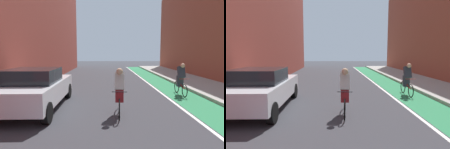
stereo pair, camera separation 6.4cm
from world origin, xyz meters
TOP-DOWN VIEW (x-y plane):
  - ground_plane at (0.00, 12.31)m, footprint 71.75×71.75m
  - bike_lane_paint at (3.36, 14.31)m, footprint 1.60×32.61m
  - lane_divider_stripe at (2.46, 14.31)m, footprint 0.12×32.61m
  - sidewalk_right at (5.67, 14.31)m, footprint 3.03×32.61m
  - parked_sedan_white at (-3.11, 10.32)m, footprint 2.02×4.51m
  - cyclist_mid at (0.02, 9.47)m, footprint 0.48×1.73m
  - cyclist_trailing at (3.28, 12.51)m, footprint 0.48×1.68m

SIDE VIEW (x-z plane):
  - ground_plane at x=0.00m, z-range 0.00..0.00m
  - bike_lane_paint at x=3.36m, z-range 0.00..0.00m
  - lane_divider_stripe at x=2.46m, z-range 0.00..0.00m
  - sidewalk_right at x=5.67m, z-range 0.00..0.14m
  - parked_sedan_white at x=-3.11m, z-range 0.02..1.55m
  - cyclist_trailing at x=3.28m, z-range 0.01..1.60m
  - cyclist_mid at x=0.02m, z-range 0.04..1.66m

